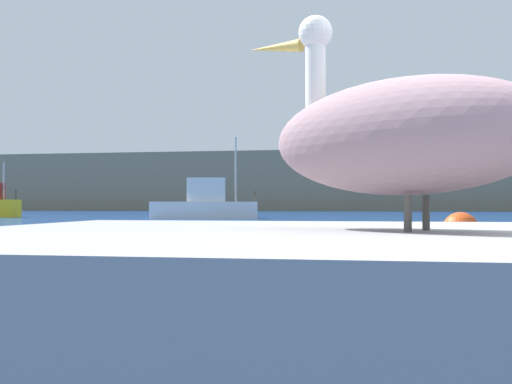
% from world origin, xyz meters
% --- Properties ---
extents(hillside_backdrop, '(140.00, 14.79, 8.31)m').
position_xyz_m(hillside_backdrop, '(0.00, 82.20, 4.16)').
color(hillside_backdrop, '#7F755B').
rests_on(hillside_backdrop, ground).
extents(pier_dock, '(3.75, 2.49, 0.83)m').
position_xyz_m(pier_dock, '(-0.99, -0.07, 0.42)').
color(pier_dock, gray).
rests_on(pier_dock, ground).
extents(pelican, '(1.34, 1.01, 0.95)m').
position_xyz_m(pelican, '(-1.00, -0.06, 1.22)').
color(pelican, gray).
rests_on(pelican, pier_dock).
extents(fishing_boat_white, '(7.10, 3.46, 5.30)m').
position_xyz_m(fishing_boat_white, '(-10.70, 33.67, 0.91)').
color(fishing_boat_white, white).
rests_on(fishing_boat_white, ground).
extents(mooring_buoy, '(0.77, 0.77, 0.77)m').
position_xyz_m(mooring_buoy, '(1.07, 10.37, 0.39)').
color(mooring_buoy, '#E54C19').
rests_on(mooring_buoy, ground).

